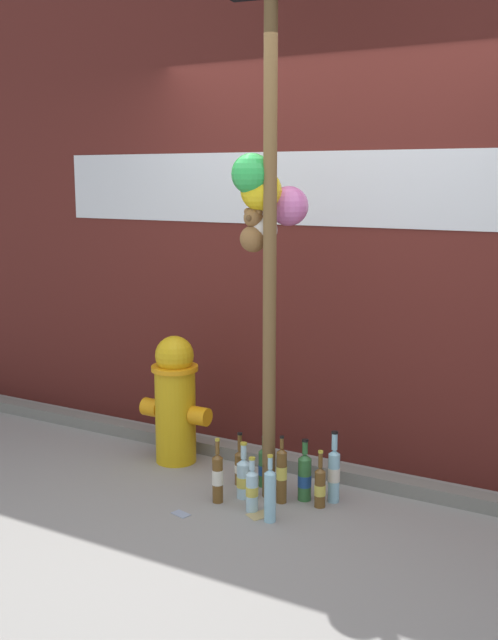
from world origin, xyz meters
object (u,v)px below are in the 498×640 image
bottle_0 (252,489)px  bottle_1 (334,473)px  bottle_4 (244,477)px  bottle_7 (218,477)px  memorial_post (267,167)px  bottle_2 (240,466)px  bottle_5 (265,466)px  bottle_3 (282,474)px  fire_hydrant (175,399)px  bottle_8 (270,494)px  bottle_9 (320,486)px  bottle_6 (305,476)px

bottle_0 → bottle_1: (0.33, 0.34, 0.04)m
bottle_4 → bottle_7: bottle_7 is taller
memorial_post → bottle_2: memorial_post is taller
bottle_2 → bottle_5: size_ratio=1.04×
bottle_2 → bottle_4: bottle_4 is taller
bottle_4 → bottle_1: bearing=23.9°
bottle_3 → bottle_4: size_ratio=1.19×
memorial_post → bottle_5: (-0.05, 0.07, -1.71)m
bottle_0 → bottle_3: size_ratio=0.79×
fire_hydrant → bottle_1: fire_hydrant is taller
bottle_2 → bottle_7: 0.28m
bottle_3 → bottle_5: size_ratio=1.27×
bottle_4 → bottle_3: bearing=12.3°
bottle_2 → bottle_5: bearing=22.2°
bottle_8 → bottle_9: size_ratio=1.13×
bottle_0 → bottle_3: (0.09, 0.18, 0.04)m
bottle_3 → bottle_9: bottle_3 is taller
bottle_0 → bottle_3: bottle_3 is taller
bottle_8 → bottle_9: bearing=63.3°
bottle_0 → bottle_5: 0.36m
bottle_0 → bottle_8: 0.16m
bottle_2 → bottle_8: bottle_8 is taller
bottle_6 → bottle_0: bearing=-122.9°
bottle_4 → bottle_7: 0.16m
bottle_3 → bottle_4: (-0.22, -0.05, -0.04)m
fire_hydrant → bottle_4: bearing=-22.8°
bottle_5 → bottle_9: bottle_9 is taller
fire_hydrant → bottle_9: fire_hydrant is taller
fire_hydrant → bottle_2: 0.63m
memorial_post → bottle_2: 1.72m
bottle_5 → bottle_9: (0.40, -0.11, -0.00)m
fire_hydrant → bottle_5: bearing=-5.8°
fire_hydrant → bottle_1: 1.15m
bottle_1 → bottle_7: 0.64m
bottle_7 → bottle_9: 0.57m
bottle_0 → bottle_4: size_ratio=0.94×
memorial_post → bottle_3: bearing=-30.8°
memorial_post → bottle_0: memorial_post is taller
memorial_post → bottle_1: 1.71m
bottle_4 → bottle_9: (0.42, 0.10, -0.00)m
bottle_5 → bottle_7: size_ratio=0.82×
bottle_9 → fire_hydrant: bearing=170.7°
bottle_0 → bottle_9: (0.29, 0.23, -0.01)m
bottle_1 → bottle_9: size_ratio=1.27×
bottle_3 → bottle_8: bearing=-76.1°
bottle_8 → bottle_9: (0.15, 0.30, -0.03)m
bottle_4 → bottle_9: bearing=13.4°
fire_hydrant → bottle_7: 0.74m
fire_hydrant → bottle_7: fire_hydrant is taller
bottle_2 → bottle_7: size_ratio=0.86×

